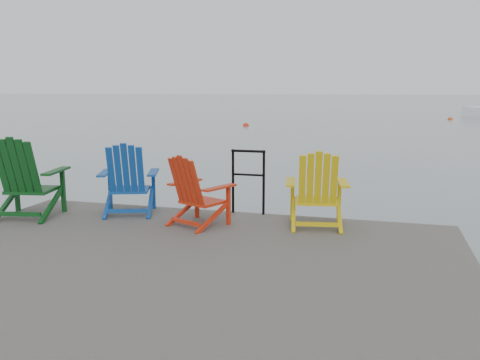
% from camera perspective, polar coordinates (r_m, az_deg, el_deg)
% --- Properties ---
extents(ground, '(400.00, 400.00, 0.00)m').
position_cam_1_polar(ground, '(5.20, -8.83, -15.25)').
color(ground, slate).
rests_on(ground, ground).
extents(dock, '(6.00, 5.00, 1.40)m').
position_cam_1_polar(dock, '(5.06, -8.94, -11.70)').
color(dock, '#292725').
rests_on(dock, ground).
extents(handrail, '(0.48, 0.04, 0.90)m').
position_cam_1_polar(handrail, '(7.04, 0.93, 0.52)').
color(handrail, black).
rests_on(handrail, dock).
extents(chair_green, '(0.97, 0.92, 1.09)m').
position_cam_1_polar(chair_green, '(7.39, -22.90, 0.24)').
color(chair_green, '#0A3B12').
rests_on(chair_green, dock).
extents(chair_blue, '(0.94, 0.90, 0.99)m').
position_cam_1_polar(chair_blue, '(7.17, -12.45, 0.13)').
color(chair_blue, navy).
rests_on(chair_blue, dock).
extents(chair_red, '(0.88, 0.84, 0.90)m').
position_cam_1_polar(chair_red, '(6.44, -4.94, -1.21)').
color(chair_red, '#B1240D').
rests_on(chair_red, dock).
extents(chair_yellow, '(0.86, 0.81, 0.97)m').
position_cam_1_polar(chair_yellow, '(6.41, 8.65, -1.04)').
color(chair_yellow, '#C4A50A').
rests_on(chair_yellow, dock).
extents(buoy_b, '(0.38, 0.38, 0.38)m').
position_cam_1_polar(buoy_b, '(30.95, 0.67, 6.08)').
color(buoy_b, red).
rests_on(buoy_b, ground).
extents(buoy_d, '(0.36, 0.36, 0.36)m').
position_cam_1_polar(buoy_d, '(40.40, 22.53, 6.27)').
color(buoy_d, '#BF390B').
rests_on(buoy_d, ground).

